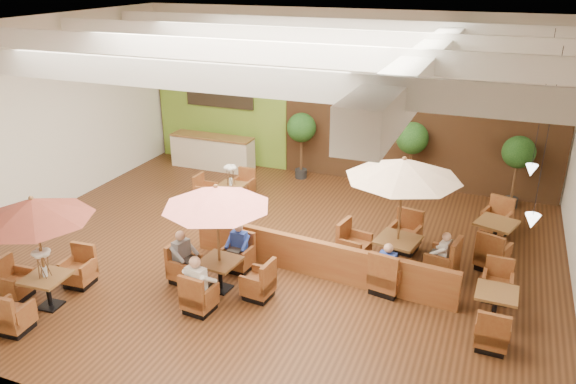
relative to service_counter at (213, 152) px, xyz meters
The scene contains 17 objects.
room 6.78m from the service_counter, 39.88° to the right, with size 14.04×14.00×5.52m.
service_counter is the anchor object (origin of this frame).
booth_divider 8.22m from the service_counter, 44.33° to the right, with size 6.47×0.18×0.90m, color brown.
table_0 9.17m from the service_counter, 83.88° to the right, with size 2.43×2.51×2.55m.
table_1 8.26m from the service_counter, 60.16° to the right, with size 2.50×2.50×2.53m.
table_2 9.02m from the service_counter, 32.44° to the right, with size 2.87×2.87×2.84m.
table_3 3.46m from the service_counter, 55.38° to the right, with size 1.54×2.30×1.46m.
table_4 11.58m from the service_counter, 32.15° to the right, with size 0.82×2.40×0.90m.
table_5 10.07m from the service_counter, 16.79° to the right, with size 1.13×2.84×1.01m.
topiary_0 3.45m from the service_counter, ahead, with size 0.97×0.97×2.25m.
topiary_1 7.00m from the service_counter, ahead, with size 0.99×0.99×2.30m.
topiary_2 10.03m from the service_counter, ahead, with size 0.94×0.94×2.19m.
diner_0 9.00m from the service_counter, 63.08° to the right, with size 0.45×0.39×0.85m.
diner_1 7.40m from the service_counter, 56.60° to the right, with size 0.36×0.29×0.74m.
diner_2 7.77m from the service_counter, 66.08° to the right, with size 0.38×0.43×0.80m.
diner_3 9.53m from the service_counter, 37.73° to the right, with size 0.38×0.32×0.75m.
diner_4 9.82m from the service_counter, 29.18° to the right, with size 0.34×0.38×0.72m.
Camera 1 is at (5.06, -11.50, 6.75)m, focal length 35.00 mm.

